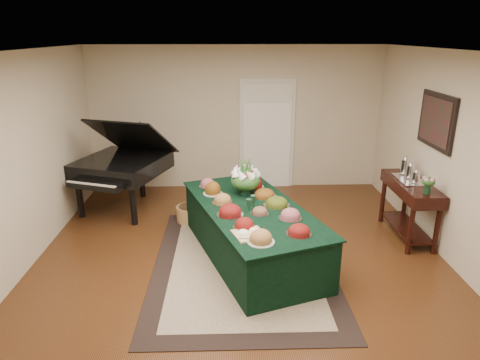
{
  "coord_description": "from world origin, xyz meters",
  "views": [
    {
      "loc": [
        -0.17,
        -5.05,
        2.9
      ],
      "look_at": [
        0.0,
        0.3,
        1.05
      ],
      "focal_mm": 32.0,
      "sensor_mm": 36.0,
      "label": 1
    }
  ],
  "objects_px": {
    "mahogany_sideboard": "(410,195)",
    "grand_piano": "(122,165)",
    "buffet_table": "(252,231)",
    "floral_centerpiece": "(246,177)"
  },
  "relations": [
    {
      "from": "mahogany_sideboard",
      "to": "grand_piano",
      "type": "bearing_deg",
      "value": 164.88
    },
    {
      "from": "mahogany_sideboard",
      "to": "buffet_table",
      "type": "bearing_deg",
      "value": -167.58
    },
    {
      "from": "buffet_table",
      "to": "floral_centerpiece",
      "type": "relative_size",
      "value": 6.56
    },
    {
      "from": "grand_piano",
      "to": "mahogany_sideboard",
      "type": "relative_size",
      "value": 1.43
    },
    {
      "from": "buffet_table",
      "to": "grand_piano",
      "type": "bearing_deg",
      "value": 140.63
    },
    {
      "from": "buffet_table",
      "to": "floral_centerpiece",
      "type": "xyz_separation_m",
      "value": [
        -0.06,
        0.49,
        0.61
      ]
    },
    {
      "from": "grand_piano",
      "to": "mahogany_sideboard",
      "type": "bearing_deg",
      "value": -15.12
    },
    {
      "from": "grand_piano",
      "to": "floral_centerpiece",
      "type": "bearing_deg",
      "value": -31.22
    },
    {
      "from": "floral_centerpiece",
      "to": "grand_piano",
      "type": "distance_m",
      "value": 2.38
    },
    {
      "from": "floral_centerpiece",
      "to": "mahogany_sideboard",
      "type": "relative_size",
      "value": 0.34
    }
  ]
}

